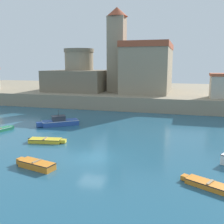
# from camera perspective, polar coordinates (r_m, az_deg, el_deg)

# --- Properties ---
(ground_plane) EXTENTS (200.00, 200.00, 0.00)m
(ground_plane) POSITION_cam_1_polar(r_m,az_deg,el_deg) (25.69, -4.40, -9.74)
(ground_plane) COLOR #235670
(quay_seawall) EXTENTS (120.00, 40.00, 2.66)m
(quay_seawall) POSITION_cam_1_polar(r_m,az_deg,el_deg) (68.14, 8.64, 3.98)
(quay_seawall) COLOR gray
(quay_seawall) RESTS_ON ground
(dinghy_yellow_0) EXTENTS (4.42, 1.93, 0.51)m
(dinghy_yellow_0) POSITION_cam_1_polar(r_m,az_deg,el_deg) (31.03, -14.10, -6.00)
(dinghy_yellow_0) COLOR yellow
(dinghy_yellow_0) RESTS_ON ground
(dinghy_green_2) EXTENTS (1.97, 3.82, 0.52)m
(dinghy_green_2) POSITION_cam_1_polar(r_m,az_deg,el_deg) (37.95, -23.20, -3.53)
(dinghy_green_2) COLOR #237A4C
(dinghy_green_2) RESTS_ON ground
(motorboat_blue_4) EXTENTS (5.66, 4.75, 2.32)m
(motorboat_blue_4) POSITION_cam_1_polar(r_m,az_deg,el_deg) (39.00, -11.46, -2.12)
(motorboat_blue_4) COLOR #284C9E
(motorboat_blue_4) RESTS_ON ground
(dinghy_orange_5) EXTENTS (4.00, 1.93, 0.68)m
(dinghy_orange_5) POSITION_cam_1_polar(r_m,az_deg,el_deg) (23.92, -16.25, -10.87)
(dinghy_orange_5) COLOR orange
(dinghy_orange_5) RESTS_ON ground
(dinghy_orange_6) EXTENTS (3.88, 2.57, 0.50)m
(dinghy_orange_6) POSITION_cam_1_polar(r_m,az_deg,el_deg) (20.89, 20.28, -14.61)
(dinghy_orange_6) COLOR orange
(dinghy_orange_6) RESTS_ON ground
(church) EXTENTS (13.95, 17.28, 18.19)m
(church) POSITION_cam_1_polar(r_m,az_deg,el_deg) (60.04, 7.05, 10.08)
(church) COLOR gray
(church) RESTS_ON quay_seawall
(fortress) EXTENTS (13.52, 13.52, 9.66)m
(fortress) POSITION_cam_1_polar(r_m,az_deg,el_deg) (62.96, -7.09, 7.62)
(fortress) COLOR #796C57
(fortress) RESTS_ON quay_seawall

